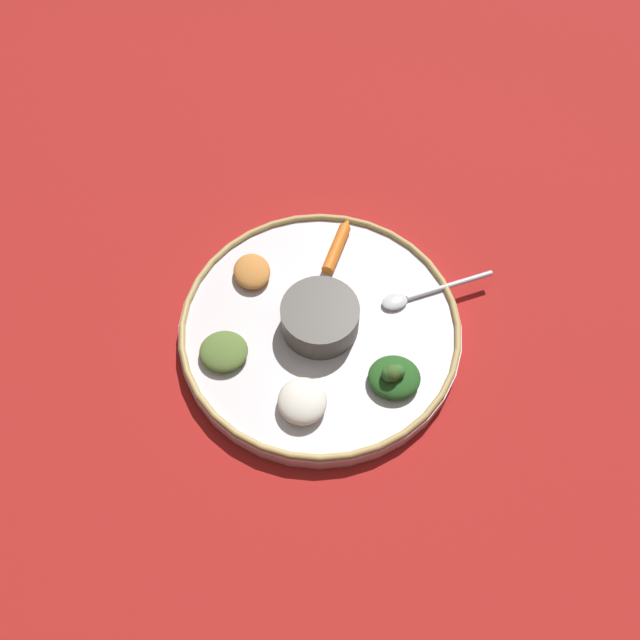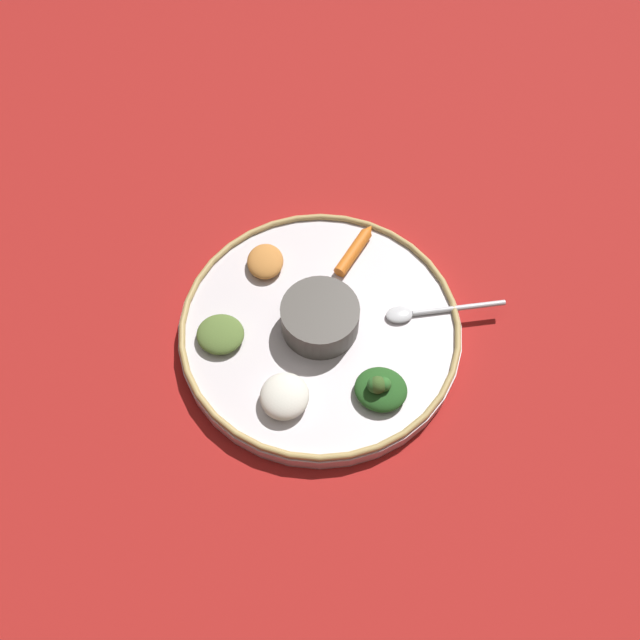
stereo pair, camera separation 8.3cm
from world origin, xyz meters
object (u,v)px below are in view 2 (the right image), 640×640
object	(u,v)px
greens_pile	(380,388)
spoon	(426,312)
center_bowl	(320,317)
carrot_near_spoon	(355,249)

from	to	relation	value
greens_pile	spoon	bearing A→B (deg)	-74.58
center_bowl	greens_pile	distance (m)	0.12
center_bowl	carrot_near_spoon	distance (m)	0.12
center_bowl	carrot_near_spoon	xyz separation A→B (m)	(0.05, -0.11, -0.01)
center_bowl	carrot_near_spoon	bearing A→B (deg)	-67.34
center_bowl	carrot_near_spoon	world-z (taller)	center_bowl
greens_pile	carrot_near_spoon	size ratio (longest dim) A/B	0.91
center_bowl	greens_pile	size ratio (longest dim) A/B	1.17
center_bowl	spoon	xyz separation A→B (m)	(-0.08, -0.11, -0.02)
greens_pile	carrot_near_spoon	xyz separation A→B (m)	(0.16, -0.13, -0.01)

